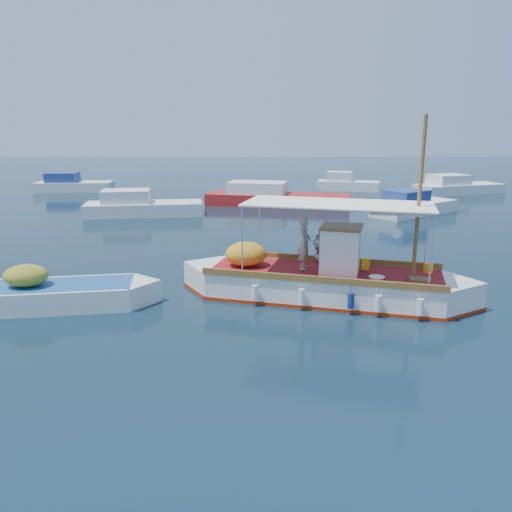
{
  "coord_description": "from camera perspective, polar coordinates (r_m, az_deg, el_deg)",
  "views": [
    {
      "loc": [
        -1.58,
        -15.11,
        5.33
      ],
      "look_at": [
        -1.51,
        0.0,
        1.42
      ],
      "focal_mm": 35.0,
      "sensor_mm": 36.0,
      "label": 1
    }
  ],
  "objects": [
    {
      "name": "dinghy",
      "position": [
        16.48,
        -22.09,
        -4.28
      ],
      "size": [
        6.28,
        2.46,
        1.55
      ],
      "rotation": [
        0.0,
        0.0,
        0.15
      ],
      "color": "white",
      "rests_on": "ground"
    },
    {
      "name": "bg_boat_ne",
      "position": [
        32.87,
        17.46,
        5.37
      ],
      "size": [
        6.18,
        5.37,
        1.8
      ],
      "rotation": [
        0.0,
        0.0,
        0.64
      ],
      "color": "silver",
      "rests_on": "ground"
    },
    {
      "name": "bg_boat_e",
      "position": [
        44.68,
        21.93,
        7.25
      ],
      "size": [
        7.78,
        4.78,
        1.8
      ],
      "rotation": [
        0.0,
        0.0,
        0.32
      ],
      "color": "silver",
      "rests_on": "ground"
    },
    {
      "name": "bg_boat_far_w",
      "position": [
        45.97,
        -20.28,
        7.57
      ],
      "size": [
        6.45,
        2.73,
        1.8
      ],
      "rotation": [
        0.0,
        0.0,
        0.07
      ],
      "color": "silver",
      "rests_on": "ground"
    },
    {
      "name": "bg_boat_n",
      "position": [
        35.42,
        2.05,
        6.64
      ],
      "size": [
        10.37,
        4.88,
        1.8
      ],
      "rotation": [
        0.0,
        0.0,
        -0.22
      ],
      "color": "#A51C1B",
      "rests_on": "ground"
    },
    {
      "name": "fishing_caique",
      "position": [
        16.17,
        7.58,
        -2.95
      ],
      "size": [
        9.32,
        4.36,
        5.89
      ],
      "rotation": [
        0.0,
        0.0,
        -0.27
      ],
      "color": "white",
      "rests_on": "ground"
    },
    {
      "name": "bg_boat_far_n",
      "position": [
        44.59,
        10.3,
        8.04
      ],
      "size": [
        5.62,
        3.32,
        1.8
      ],
      "rotation": [
        0.0,
        0.0,
        -0.27
      ],
      "color": "silver",
      "rests_on": "ground"
    },
    {
      "name": "ground",
      "position": [
        16.1,
        5.4,
        -4.9
      ],
      "size": [
        160.0,
        160.0,
        0.0
      ],
      "primitive_type": "plane",
      "color": "black",
      "rests_on": "ground"
    },
    {
      "name": "bg_boat_nw",
      "position": [
        32.01,
        -13.05,
        5.43
      ],
      "size": [
        7.39,
        3.37,
        1.8
      ],
      "rotation": [
        0.0,
        0.0,
        0.14
      ],
      "color": "silver",
      "rests_on": "ground"
    }
  ]
}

